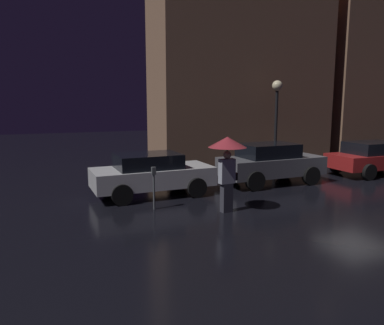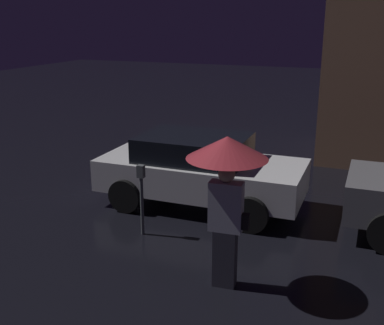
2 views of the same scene
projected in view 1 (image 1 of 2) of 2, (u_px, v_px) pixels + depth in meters
The scene contains 9 objects.
ground_plane at pixel (357, 184), 14.45m from camera, with size 60.00×60.00×0.00m, color black.
building_facade_left at pixel (243, 69), 19.06m from camera, with size 9.30×3.00×9.61m.
building_facade_right at pixel (380, 70), 22.74m from camera, with size 8.43×3.00×10.10m.
parked_car_white at pixel (152, 173), 12.65m from camera, with size 4.05×1.96×1.44m.
parked_car_grey at pixel (270, 163), 14.49m from camera, with size 4.05×1.92×1.57m.
parked_car_red at pixel (374, 157), 16.38m from camera, with size 4.21×1.98×1.43m.
pedestrian_with_umbrella at pixel (227, 153), 10.56m from camera, with size 1.10×1.10×2.18m.
parking_meter at pixel (154, 183), 10.96m from camera, with size 0.12×0.10×1.27m.
street_lamp_near at pixel (277, 103), 17.31m from camera, with size 0.48×0.48×4.13m.
Camera 1 is at (-11.39, -10.52, 3.15)m, focal length 35.00 mm.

